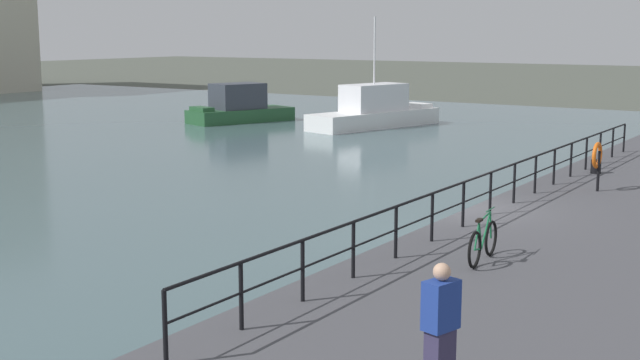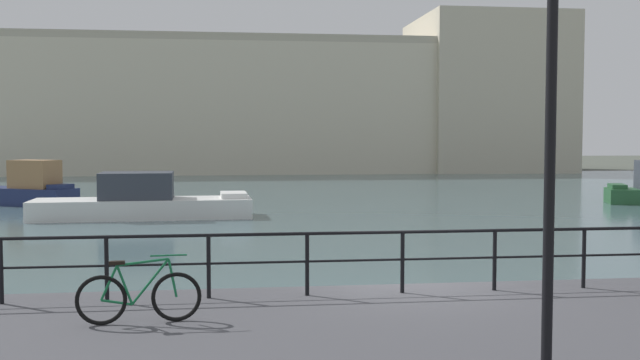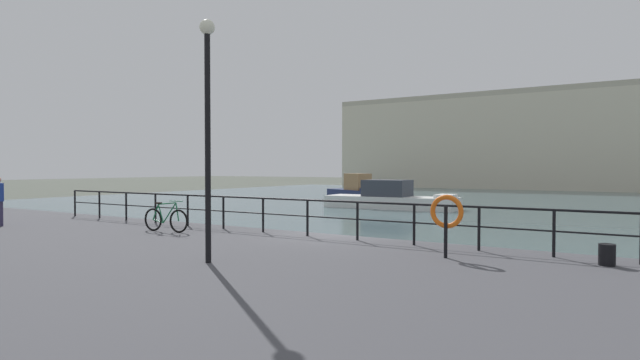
% 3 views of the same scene
% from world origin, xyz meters
% --- Properties ---
extents(ground_plane, '(240.00, 240.00, 0.00)m').
position_xyz_m(ground_plane, '(0.00, 0.00, 0.00)').
color(ground_plane, '#4C5147').
extents(water_basin, '(80.00, 60.00, 0.01)m').
position_xyz_m(water_basin, '(0.00, 30.20, 0.01)').
color(water_basin, '#476066').
rests_on(water_basin, ground_plane).
extents(harbor_building, '(62.17, 14.55, 15.86)m').
position_xyz_m(harbor_building, '(5.85, 62.13, 6.64)').
color(harbor_building, beige).
rests_on(harbor_building, ground_plane).
extents(moored_small_launch, '(9.47, 2.97, 2.01)m').
position_xyz_m(moored_small_launch, '(-6.91, 19.85, 0.72)').
color(moored_small_launch, white).
rests_on(moored_small_launch, water_basin).
extents(moored_red_daysailer, '(6.09, 4.44, 2.36)m').
position_xyz_m(moored_red_daysailer, '(-13.55, 26.81, 0.86)').
color(moored_red_daysailer, navy).
rests_on(moored_red_daysailer, water_basin).
extents(quay_railing, '(24.74, 0.07, 1.08)m').
position_xyz_m(quay_railing, '(0.50, -0.75, 1.62)').
color(quay_railing, black).
rests_on(quay_railing, quay_promenade).
extents(parked_bicycle, '(1.77, 0.22, 0.98)m').
position_xyz_m(parked_bicycle, '(-4.57, -2.31, 1.27)').
color(parked_bicycle, black).
rests_on(parked_bicycle, quay_promenade).
extents(quay_lamp_post, '(0.32, 0.32, 5.07)m').
position_xyz_m(quay_lamp_post, '(0.20, -5.32, 4.08)').
color(quay_lamp_post, black).
rests_on(quay_lamp_post, quay_promenade).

